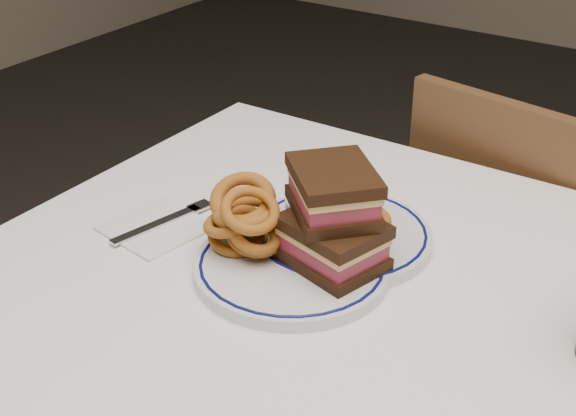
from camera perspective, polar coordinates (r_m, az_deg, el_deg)
The scene contains 9 objects.
dining_table at distance 1.02m, azimuth 10.95°, elevation -13.33°, with size 1.27×0.87×0.75m.
chair_far at distance 1.59m, azimuth 16.26°, elevation -4.93°, with size 0.46×0.46×0.85m.
main_plate at distance 1.03m, azimuth 0.28°, elevation -4.16°, with size 0.25×0.25×0.02m.
reuben_sandwich at distance 1.00m, azimuth 3.23°, elevation -0.65°, with size 0.16×0.15×0.13m.
onion_rings_main at distance 1.03m, azimuth -3.10°, elevation -0.85°, with size 0.12×0.11×0.11m.
ketchup_ramekin at distance 1.11m, azimuth 1.14°, elevation -0.02°, with size 0.05×0.05×0.03m.
far_plate at distance 1.09m, azimuth 3.73°, elevation -1.96°, with size 0.25×0.25×0.02m.
onion_rings_far at distance 1.09m, azimuth 4.21°, elevation -0.80°, with size 0.11×0.12×0.06m.
napkin_fork at distance 1.14m, azimuth -9.22°, elevation -1.26°, with size 0.14×0.17×0.01m.
Camera 1 is at (0.25, -0.71, 1.33)m, focal length 50.00 mm.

